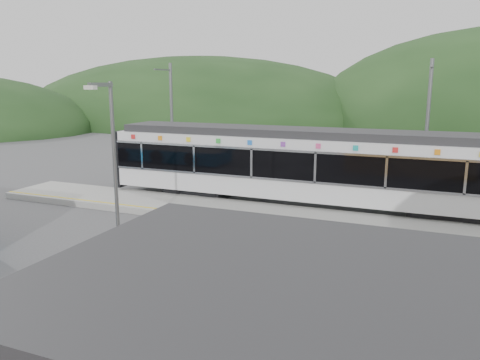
% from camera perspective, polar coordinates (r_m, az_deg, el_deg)
% --- Properties ---
extents(ground, '(120.00, 120.00, 0.00)m').
position_cam_1_polar(ground, '(18.06, -2.56, -7.25)').
color(ground, '#4C4C4F').
rests_on(ground, ground).
extents(hills, '(146.00, 149.00, 26.00)m').
position_cam_1_polar(hills, '(21.60, 18.78, -4.67)').
color(hills, '#1E3D19').
rests_on(hills, ground).
extents(platform, '(26.00, 3.20, 0.30)m').
position_cam_1_polar(platform, '(20.91, 1.24, -4.14)').
color(platform, '#9E9E99').
rests_on(platform, ground).
extents(yellow_line, '(26.00, 0.10, 0.01)m').
position_cam_1_polar(yellow_line, '(19.71, -0.13, -4.66)').
color(yellow_line, yellow).
rests_on(yellow_line, platform).
extents(train, '(20.44, 3.01, 3.74)m').
position_cam_1_polar(train, '(22.40, 8.82, 1.82)').
color(train, black).
rests_on(train, ground).
extents(catenary_mast_west, '(0.18, 1.80, 7.00)m').
position_cam_1_polar(catenary_mast_west, '(28.01, -8.34, 7.08)').
color(catenary_mast_west, slate).
rests_on(catenary_mast_west, ground).
extents(catenary_mast_east, '(0.18, 1.80, 7.00)m').
position_cam_1_polar(catenary_mast_east, '(24.14, 21.80, 5.63)').
color(catenary_mast_east, slate).
rests_on(catenary_mast_east, ground).
extents(lamp_post, '(0.35, 1.04, 5.92)m').
position_cam_1_polar(lamp_post, '(15.14, -15.34, 2.46)').
color(lamp_post, slate).
rests_on(lamp_post, ground).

